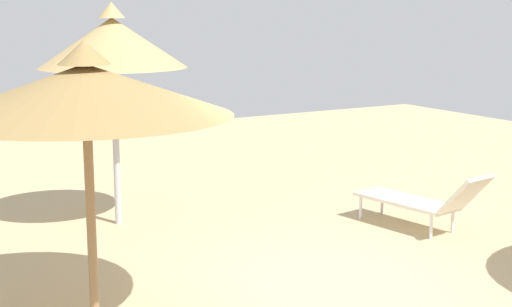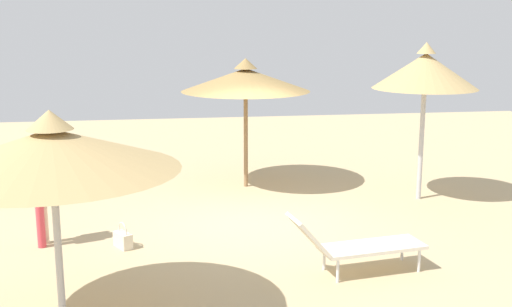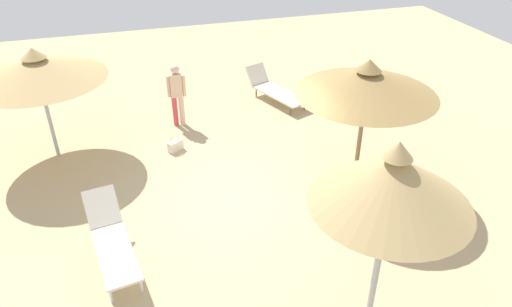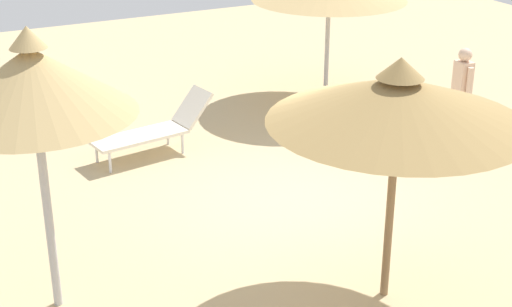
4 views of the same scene
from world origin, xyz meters
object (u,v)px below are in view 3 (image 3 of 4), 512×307
beach_ball (333,103)px  person_standing_far_left (177,92)px  parasol_umbrella_back (393,181)px  lounge_chair_edge (274,89)px  parasol_umbrella_near_left (36,68)px  lounge_chair_near_right (111,240)px  handbag (175,145)px  parasol_umbrella_far_right (367,82)px

beach_ball → person_standing_far_left: bearing=-94.0°
parasol_umbrella_back → lounge_chair_edge: size_ratio=1.44×
parasol_umbrella_near_left → lounge_chair_edge: (-1.42, 5.77, -1.82)m
parasol_umbrella_near_left → lounge_chair_near_right: 4.36m
person_standing_far_left → beach_ball: (0.29, 4.20, -0.77)m
parasol_umbrella_back → lounge_chair_near_right: (-2.45, -3.52, -2.12)m
parasol_umbrella_back → handbag: bearing=-161.1°
parasol_umbrella_far_right → beach_ball: parasol_umbrella_far_right is taller
parasol_umbrella_back → handbag: size_ratio=7.41×
parasol_umbrella_near_left → parasol_umbrella_far_right: (2.98, 6.09, 0.15)m
handbag → beach_ball: handbag is taller
parasol_umbrella_far_right → person_standing_far_left: (-3.70, -3.14, -1.38)m
parasol_umbrella_near_left → handbag: (0.55, 2.65, -2.01)m
parasol_umbrella_far_right → lounge_chair_near_right: parasol_umbrella_far_right is taller
parasol_umbrella_back → beach_ball: (-6.73, 2.52, -2.41)m
lounge_chair_edge → person_standing_far_left: (0.70, -2.83, 0.59)m
parasol_umbrella_back → person_standing_far_left: parasol_umbrella_back is taller
parasol_umbrella_near_left → person_standing_far_left: (-0.72, 2.95, -1.23)m
parasol_umbrella_back → lounge_chair_edge: 8.12m
parasol_umbrella_near_left → handbag: bearing=78.4°
lounge_chair_near_right → handbag: (-3.31, 1.54, -0.30)m
handbag → person_standing_far_left: bearing=166.8°
lounge_chair_near_right → parasol_umbrella_near_left: bearing=-164.0°
parasol_umbrella_far_right → lounge_chair_near_right: size_ratio=1.34×
parasol_umbrella_near_left → lounge_chair_edge: bearing=103.8°
handbag → parasol_umbrella_far_right: bearing=54.8°
beach_ball → parasol_umbrella_far_right: bearing=-17.2°
parasol_umbrella_near_left → handbag: 3.37m
parasol_umbrella_near_left → handbag: parasol_umbrella_near_left is taller
parasol_umbrella_near_left → person_standing_far_left: size_ratio=1.76×
parasol_umbrella_far_right → beach_ball: size_ratio=9.06×
parasol_umbrella_near_left → lounge_chair_near_right: (3.85, 1.11, -1.71)m
parasol_umbrella_far_right → person_standing_far_left: size_ratio=1.70×
beach_ball → lounge_chair_near_right: bearing=-54.6°
parasol_umbrella_back → beach_ball: size_ratio=10.26×
parasol_umbrella_far_right → parasol_umbrella_near_left: bearing=-116.1°
parasol_umbrella_back → person_standing_far_left: bearing=-166.6°
parasol_umbrella_back → lounge_chair_near_right: size_ratio=1.52×
parasol_umbrella_back → person_standing_far_left: 7.41m
parasol_umbrella_far_right → handbag: bearing=-125.2°
lounge_chair_near_right → beach_ball: size_ratio=6.74×
lounge_chair_near_right → person_standing_far_left: 4.96m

